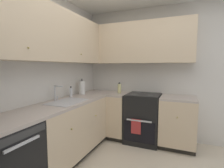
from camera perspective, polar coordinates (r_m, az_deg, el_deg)
name	(u,v)px	position (r m, az deg, el deg)	size (l,w,h in m)	color
wall_back	(26,77)	(2.53, -27.00, 2.04)	(3.67, 0.05, 2.56)	silver
wall_right	(162,74)	(3.47, 16.56, 3.29)	(0.05, 3.16, 2.56)	silver
dishwasher	(1,168)	(2.14, -33.19, -22.61)	(0.60, 0.63, 0.86)	black
lower_cabinets_back	(68,131)	(2.80, -14.58, -14.93)	(1.49, 0.62, 0.86)	beige
countertop_back	(67,102)	(2.67, -14.81, -6.01)	(2.69, 0.60, 0.04)	#B7A89E
lower_cabinets_right	(155,120)	(3.30, 14.37, -11.70)	(0.62, 1.54, 0.86)	beige
countertop_right	(156,96)	(3.19, 14.57, -4.08)	(0.60, 1.54, 0.03)	#B7A89E
oven_range	(143,117)	(3.35, 10.42, -10.98)	(0.68, 0.62, 1.05)	black
upper_cabinets_back	(50,34)	(2.63, -20.12, 15.38)	(2.37, 0.34, 0.77)	beige
upper_cabinets_right	(136,43)	(3.40, 8.12, 13.41)	(0.32, 2.09, 0.77)	beige
sink	(67,105)	(2.63, -14.75, -6.69)	(0.59, 0.40, 0.10)	#B7B7BC
faucet	(56,92)	(2.74, -18.28, -2.48)	(0.07, 0.16, 0.24)	silver
soap_bottle	(71,92)	(3.03, -13.65, -2.71)	(0.05, 0.05, 0.18)	silver
paper_towel_roll	(82,88)	(3.28, -10.02, -1.23)	(0.11, 0.11, 0.31)	white
oil_bottle	(119,88)	(3.35, 2.51, -1.45)	(0.07, 0.07, 0.21)	beige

